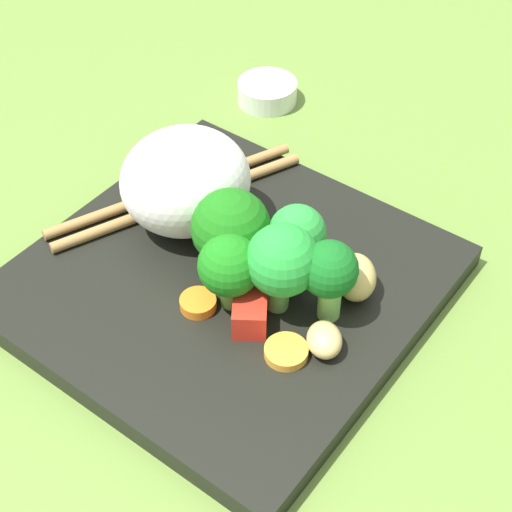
# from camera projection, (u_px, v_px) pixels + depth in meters

# --- Properties ---
(ground_plane) EXTENTS (1.10, 1.10, 0.02)m
(ground_plane) POSITION_uv_depth(u_px,v_px,m) (228.00, 300.00, 0.58)
(ground_plane) COLOR olive
(square_plate) EXTENTS (0.28, 0.28, 0.02)m
(square_plate) POSITION_uv_depth(u_px,v_px,m) (228.00, 282.00, 0.57)
(square_plate) COLOR black
(square_plate) RESTS_ON ground_plane
(rice_mound) EXTENTS (0.12, 0.13, 0.08)m
(rice_mound) POSITION_uv_depth(u_px,v_px,m) (186.00, 181.00, 0.57)
(rice_mound) COLOR white
(rice_mound) RESTS_ON square_plate
(broccoli_floret_0) EXTENTS (0.04, 0.04, 0.06)m
(broccoli_floret_0) POSITION_uv_depth(u_px,v_px,m) (329.00, 273.00, 0.51)
(broccoli_floret_0) COLOR #7ABD57
(broccoli_floret_0) RESTS_ON square_plate
(broccoli_floret_1) EXTENTS (0.04, 0.04, 0.06)m
(broccoli_floret_1) POSITION_uv_depth(u_px,v_px,m) (230.00, 268.00, 0.51)
(broccoli_floret_1) COLOR #5C9438
(broccoli_floret_1) RESTS_ON square_plate
(broccoli_floret_2) EXTENTS (0.05, 0.05, 0.07)m
(broccoli_floret_2) POSITION_uv_depth(u_px,v_px,m) (228.00, 227.00, 0.54)
(broccoli_floret_2) COLOR #52A14A
(broccoli_floret_2) RESTS_ON square_plate
(broccoli_floret_3) EXTENTS (0.05, 0.05, 0.07)m
(broccoli_floret_3) POSITION_uv_depth(u_px,v_px,m) (278.00, 265.00, 0.50)
(broccoli_floret_3) COLOR #589646
(broccoli_floret_3) RESTS_ON square_plate
(broccoli_floret_4) EXTENTS (0.04, 0.04, 0.06)m
(broccoli_floret_4) POSITION_uv_depth(u_px,v_px,m) (297.00, 236.00, 0.53)
(broccoli_floret_4) COLOR #6CAF4B
(broccoli_floret_4) RESTS_ON square_plate
(carrot_slice_0) EXTENTS (0.04, 0.04, 0.01)m
(carrot_slice_0) POSITION_uv_depth(u_px,v_px,m) (286.00, 352.00, 0.51)
(carrot_slice_0) COLOR gold
(carrot_slice_0) RESTS_ON square_plate
(carrot_slice_1) EXTENTS (0.04, 0.04, 0.00)m
(carrot_slice_1) POSITION_uv_depth(u_px,v_px,m) (261.00, 270.00, 0.56)
(carrot_slice_1) COLOR orange
(carrot_slice_1) RESTS_ON square_plate
(carrot_slice_2) EXTENTS (0.04, 0.04, 0.01)m
(carrot_slice_2) POSITION_uv_depth(u_px,v_px,m) (198.00, 303.00, 0.53)
(carrot_slice_2) COLOR orange
(carrot_slice_2) RESTS_ON square_plate
(pepper_chunk_0) EXTENTS (0.04, 0.04, 0.02)m
(pepper_chunk_0) POSITION_uv_depth(u_px,v_px,m) (250.00, 314.00, 0.52)
(pepper_chunk_0) COLOR red
(pepper_chunk_0) RESTS_ON square_plate
(pepper_chunk_1) EXTENTS (0.04, 0.04, 0.01)m
(pepper_chunk_1) POSITION_uv_depth(u_px,v_px,m) (243.00, 244.00, 0.57)
(pepper_chunk_1) COLOR red
(pepper_chunk_1) RESTS_ON square_plate
(chicken_piece_0) EXTENTS (0.04, 0.04, 0.02)m
(chicken_piece_0) POSITION_uv_depth(u_px,v_px,m) (324.00, 340.00, 0.51)
(chicken_piece_0) COLOR tan
(chicken_piece_0) RESTS_ON square_plate
(chicken_piece_1) EXTENTS (0.04, 0.05, 0.03)m
(chicken_piece_1) POSITION_uv_depth(u_px,v_px,m) (356.00, 277.00, 0.54)
(chicken_piece_1) COLOR tan
(chicken_piece_1) RESTS_ON square_plate
(chopstick_pair) EXTENTS (0.09, 0.21, 0.01)m
(chopstick_pair) POSITION_uv_depth(u_px,v_px,m) (177.00, 195.00, 0.61)
(chopstick_pair) COLOR olive
(chopstick_pair) RESTS_ON square_plate
(sauce_cup) EXTENTS (0.06, 0.06, 0.02)m
(sauce_cup) POSITION_uv_depth(u_px,v_px,m) (267.00, 92.00, 0.74)
(sauce_cup) COLOR silver
(sauce_cup) RESTS_ON ground_plane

